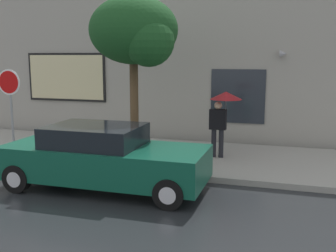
{
  "coord_description": "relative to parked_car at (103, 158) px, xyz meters",
  "views": [
    {
      "loc": [
        4.89,
        -8.23,
        3.01
      ],
      "look_at": [
        1.84,
        1.8,
        1.2
      ],
      "focal_mm": 43.0,
      "sensor_mm": 36.0,
      "label": 1
    }
  ],
  "objects": [
    {
      "name": "ground_plane",
      "position": [
        -0.86,
        0.08,
        -0.73
      ],
      "size": [
        60.0,
        60.0,
        0.0
      ],
      "primitive_type": "plane",
      "color": "black"
    },
    {
      "name": "sidewalk",
      "position": [
        -0.86,
        3.08,
        -0.65
      ],
      "size": [
        20.0,
        4.0,
        0.15
      ],
      "primitive_type": "cube",
      "color": "gray",
      "rests_on": "ground"
    },
    {
      "name": "building_facade",
      "position": [
        -0.88,
        5.58,
        2.76
      ],
      "size": [
        20.0,
        0.67,
        7.0
      ],
      "color": "#9E998E",
      "rests_on": "ground"
    },
    {
      "name": "parked_car",
      "position": [
        0.0,
        0.0,
        0.0
      ],
      "size": [
        4.66,
        1.91,
        1.47
      ],
      "color": "#0F4C38",
      "rests_on": "ground"
    },
    {
      "name": "fire_hydrant",
      "position": [
        -2.07,
        1.68,
        -0.2
      ],
      "size": [
        0.3,
        0.44,
        0.77
      ],
      "color": "white",
      "rests_on": "sidewalk"
    },
    {
      "name": "pedestrian_with_umbrella",
      "position": [
        2.24,
        3.07,
        0.9
      ],
      "size": [
        0.9,
        0.9,
        1.9
      ],
      "color": "black",
      "rests_on": "sidewalk"
    },
    {
      "name": "street_tree",
      "position": [
        0.05,
        2.05,
        2.9
      ],
      "size": [
        2.43,
        2.07,
        4.47
      ],
      "color": "#4C3823",
      "rests_on": "sidewalk"
    },
    {
      "name": "stop_sign",
      "position": [
        -3.94,
        1.9,
        1.19
      ],
      "size": [
        0.76,
        0.1,
        2.5
      ],
      "color": "gray",
      "rests_on": "sidewalk"
    }
  ]
}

